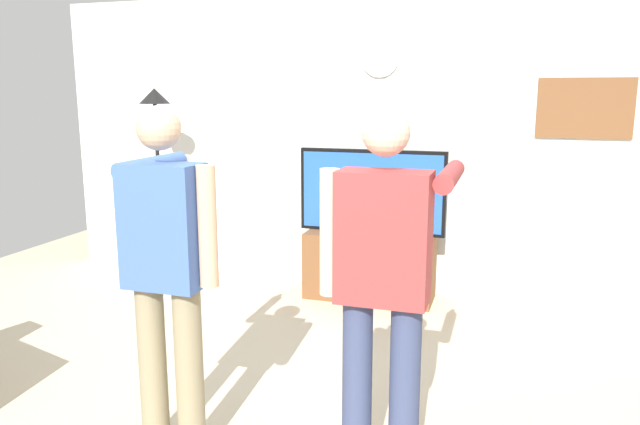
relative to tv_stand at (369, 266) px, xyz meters
name	(u,v)px	position (x,y,z in m)	size (l,w,h in m)	color
back_wall	(376,145)	(-0.03, 0.35, 1.05)	(6.40, 0.10, 2.70)	silver
tv_stand	(369,266)	(0.00, 0.00, 0.00)	(1.13, 0.46, 0.59)	brown
television	(372,192)	(0.00, 0.05, 0.67)	(1.30, 0.07, 0.74)	black
wall_clock	(380,58)	(0.00, 0.29, 1.82)	(0.34, 0.34, 0.03)	white
framed_picture	(585,108)	(1.70, 0.30, 1.40)	(0.74, 0.04, 0.49)	brown
floor_lamp	(157,147)	(-1.96, -0.23, 1.03)	(0.32, 0.32, 1.86)	black
person_standing_nearer_lamp	(167,265)	(-0.43, -2.61, 0.70)	(0.56, 0.78, 1.76)	gray
person_standing_nearer_couch	(383,279)	(0.64, -2.54, 0.70)	(0.59, 0.78, 1.76)	#384266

